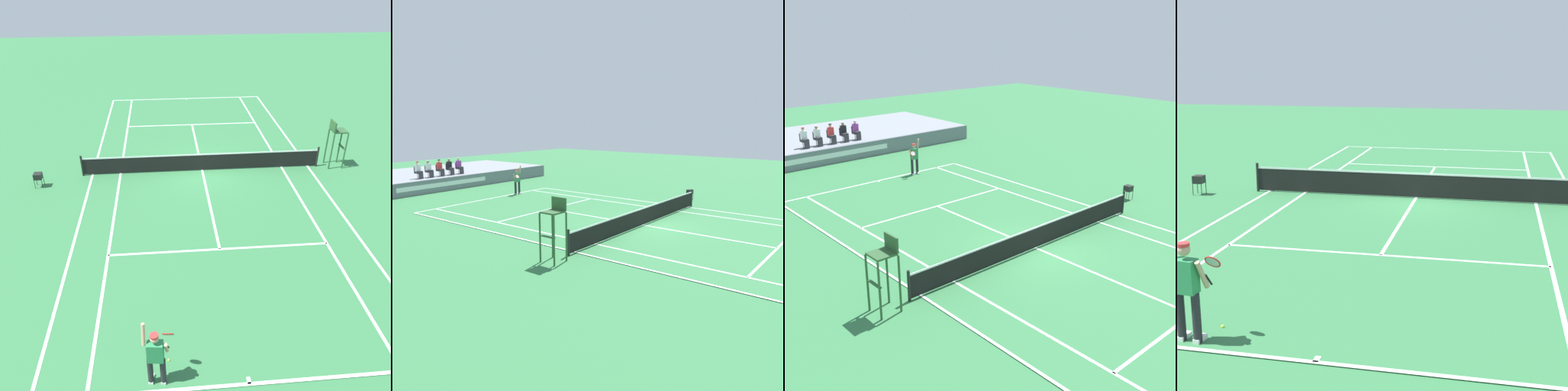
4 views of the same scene
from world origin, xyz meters
TOP-DOWN VIEW (x-y plane):
  - ground_plane at (0.00, 0.00)m, footprint 80.00×80.00m
  - court at (0.00, 0.00)m, footprint 11.08×23.88m
  - net at (0.00, 0.00)m, footprint 11.98×0.10m
  - barrier_wall at (0.00, 17.02)m, footprint 21.55×0.25m
  - bleacher_platform at (0.00, 21.18)m, footprint 21.55×8.08m
  - spectator_seated_0 at (-1.35, 18.08)m, footprint 0.44×0.60m
  - spectator_seated_1 at (-0.48, 18.08)m, footprint 0.44×0.60m
  - spectator_seated_2 at (0.45, 18.08)m, footprint 0.44×0.60m
  - spectator_seated_3 at (1.33, 18.08)m, footprint 0.44×0.60m
  - spectator_seated_4 at (2.20, 18.08)m, footprint 0.44×0.60m
  - tennis_player at (2.34, 11.61)m, footprint 0.80×0.62m
  - tennis_ball at (2.04, 11.01)m, footprint 0.07×0.07m
  - umpire_chair at (-6.76, 0.00)m, footprint 0.77×0.77m
  - ball_hopper at (7.82, 0.94)m, footprint 0.36×0.36m

SIDE VIEW (x-z plane):
  - ground_plane at x=0.00m, z-range 0.00..0.00m
  - court at x=0.00m, z-range 0.00..0.02m
  - tennis_ball at x=2.04m, z-range 0.00..0.07m
  - bleacher_platform at x=0.00m, z-range 0.00..1.01m
  - barrier_wall at x=0.00m, z-range 0.00..1.01m
  - net at x=0.00m, z-range -0.01..1.06m
  - ball_hopper at x=7.82m, z-range 0.22..0.92m
  - tennis_player at x=2.34m, z-range -0.05..2.04m
  - umpire_chair at x=-6.76m, z-range 0.34..2.78m
  - spectator_seated_0 at x=-1.35m, z-range 0.99..2.25m
  - spectator_seated_1 at x=-0.48m, z-range 0.99..2.25m
  - spectator_seated_2 at x=0.45m, z-range 0.99..2.25m
  - spectator_seated_3 at x=1.33m, z-range 0.99..2.25m
  - spectator_seated_4 at x=2.20m, z-range 0.99..2.25m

